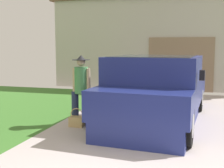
% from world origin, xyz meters
% --- Properties ---
extents(pickup_truck, '(2.32, 5.22, 1.63)m').
position_xyz_m(pickup_truck, '(-0.32, 4.29, 0.75)').
color(pickup_truck, navy).
rests_on(pickup_truck, ground).
extents(person_with_hat, '(0.52, 0.42, 1.66)m').
position_xyz_m(person_with_hat, '(-1.98, 3.58, 0.90)').
color(person_with_hat, navy).
rests_on(person_with_hat, ground).
extents(handbag, '(0.33, 0.21, 0.44)m').
position_xyz_m(handbag, '(-2.04, 3.41, 0.13)').
color(handbag, tan).
rests_on(handbag, ground).
extents(house_with_garage, '(10.33, 6.05, 4.63)m').
position_xyz_m(house_with_garage, '(-0.80, 12.64, 2.34)').
color(house_with_garage, beige).
rests_on(house_with_garage, ground).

